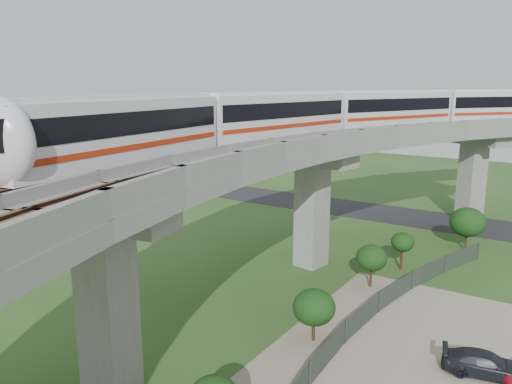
# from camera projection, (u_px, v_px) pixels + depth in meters

# --- Properties ---
(ground) EXTENTS (160.00, 160.00, 0.00)m
(ground) POSITION_uv_depth(u_px,v_px,m) (227.00, 308.00, 33.18)
(ground) COLOR #305120
(ground) RESTS_ON ground
(asphalt_road) EXTENTS (60.00, 8.00, 0.03)m
(asphalt_road) POSITION_uv_depth(u_px,v_px,m) (381.00, 213.00, 57.69)
(asphalt_road) COLOR #232326
(asphalt_road) RESTS_ON ground
(viaduct) EXTENTS (19.58, 73.98, 11.40)m
(viaduct) POSITION_uv_depth(u_px,v_px,m) (277.00, 181.00, 29.20)
(viaduct) COLOR #99968E
(viaduct) RESTS_ON ground
(metro_train) EXTENTS (19.84, 59.29, 3.64)m
(metro_train) POSITION_uv_depth(u_px,v_px,m) (354.00, 112.00, 41.64)
(metro_train) COLOR silver
(metro_train) RESTS_ON ground
(fence) EXTENTS (3.87, 38.73, 1.50)m
(fence) POSITION_uv_depth(u_px,v_px,m) (367.00, 338.00, 27.80)
(fence) COLOR #2D382D
(fence) RESTS_ON ground
(tree_0) EXTENTS (3.10, 3.10, 3.91)m
(tree_0) POSITION_uv_depth(u_px,v_px,m) (468.00, 222.00, 44.31)
(tree_0) COLOR #382314
(tree_0) RESTS_ON ground
(tree_1) EXTENTS (1.82, 1.82, 3.07)m
(tree_1) POSITION_uv_depth(u_px,v_px,m) (402.00, 242.00, 39.66)
(tree_1) COLOR #382314
(tree_1) RESTS_ON ground
(tree_2) EXTENTS (2.25, 2.25, 3.24)m
(tree_2) POSITION_uv_depth(u_px,v_px,m) (372.00, 258.00, 36.17)
(tree_2) COLOR #382314
(tree_2) RESTS_ON ground
(tree_3) EXTENTS (2.46, 2.46, 3.17)m
(tree_3) POSITION_uv_depth(u_px,v_px,m) (314.00, 307.00, 28.54)
(tree_3) COLOR #382314
(tree_3) RESTS_ON ground
(car_dark) EXTENTS (4.51, 2.65, 1.23)m
(car_dark) POSITION_uv_depth(u_px,v_px,m) (486.00, 364.00, 25.40)
(car_dark) COLOR black
(car_dark) RESTS_ON dirt_lot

